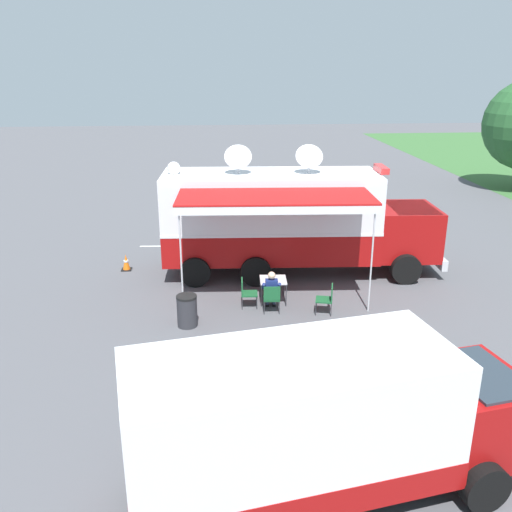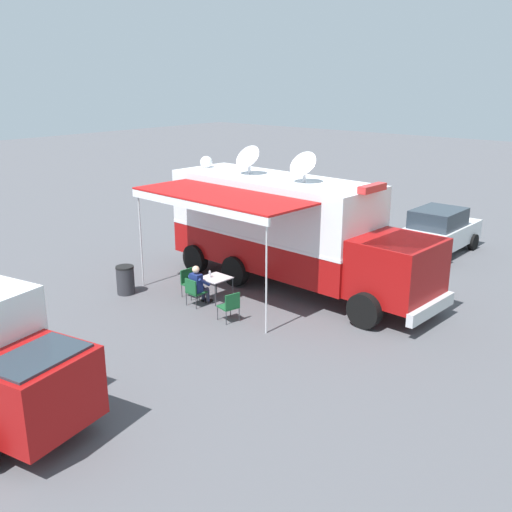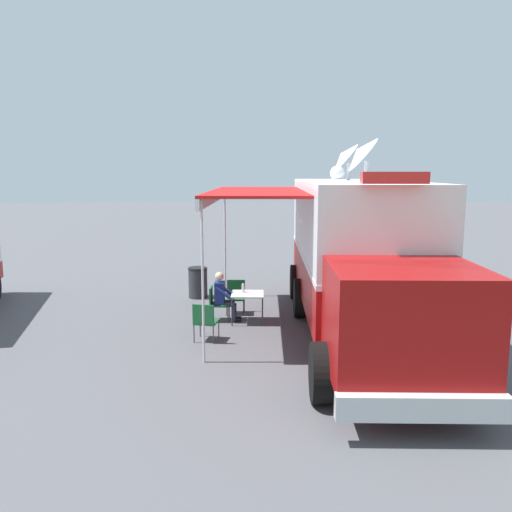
% 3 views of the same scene
% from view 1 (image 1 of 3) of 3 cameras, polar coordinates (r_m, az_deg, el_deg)
% --- Properties ---
extents(ground_plane, '(100.00, 100.00, 0.00)m').
position_cam_1_polar(ground_plane, '(19.34, 1.45, -1.62)').
color(ground_plane, '#515156').
extents(lot_stripe, '(0.36, 4.80, 0.01)m').
position_cam_1_polar(lot_stripe, '(22.20, -5.89, 1.08)').
color(lot_stripe, silver).
rests_on(lot_stripe, ground).
extents(command_truck, '(5.14, 9.60, 4.53)m').
position_cam_1_polar(command_truck, '(18.76, 3.79, 3.94)').
color(command_truck, '#9E0F0F').
rests_on(command_truck, ground).
extents(folding_table, '(0.84, 0.84, 0.73)m').
position_cam_1_polar(folding_table, '(16.69, 1.80, -2.64)').
color(folding_table, silver).
rests_on(folding_table, ground).
extents(water_bottle, '(0.07, 0.07, 0.22)m').
position_cam_1_polar(water_bottle, '(16.51, 1.40, -2.28)').
color(water_bottle, silver).
rests_on(water_bottle, folding_table).
extents(folding_chair_at_table, '(0.50, 0.50, 0.87)m').
position_cam_1_polar(folding_chair_at_table, '(16.00, 1.64, -4.25)').
color(folding_chair_at_table, '#19562D').
rests_on(folding_chair_at_table, ground).
extents(folding_chair_beside_table, '(0.50, 0.50, 0.87)m').
position_cam_1_polar(folding_chair_beside_table, '(16.40, -1.04, -3.64)').
color(folding_chair_beside_table, '#19562D').
rests_on(folding_chair_beside_table, ground).
extents(folding_chair_spare_by_truck, '(0.58, 0.58, 0.87)m').
position_cam_1_polar(folding_chair_spare_by_truck, '(16.11, 7.46, -4.25)').
color(folding_chair_spare_by_truck, '#19562D').
rests_on(folding_chair_spare_by_truck, ground).
extents(seated_responder, '(0.68, 0.57, 1.25)m').
position_cam_1_polar(seated_responder, '(16.12, 1.61, -3.53)').
color(seated_responder, navy).
rests_on(seated_responder, ground).
extents(trash_bin, '(0.57, 0.57, 0.91)m').
position_cam_1_polar(trash_bin, '(15.36, -7.19, -5.68)').
color(trash_bin, '#2D2D33').
rests_on(trash_bin, ground).
extents(traffic_cone, '(0.36, 0.36, 0.58)m').
position_cam_1_polar(traffic_cone, '(19.93, -13.38, -0.65)').
color(traffic_cone, black).
rests_on(traffic_cone, ground).
extents(support_truck, '(3.33, 7.06, 2.70)m').
position_cam_1_polar(support_truck, '(9.36, 6.82, -16.98)').
color(support_truck, white).
rests_on(support_truck, ground).
extents(car_behind_truck, '(4.22, 2.06, 1.76)m').
position_cam_1_polar(car_behind_truck, '(25.79, 6.34, 5.67)').
color(car_behind_truck, silver).
rests_on(car_behind_truck, ground).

